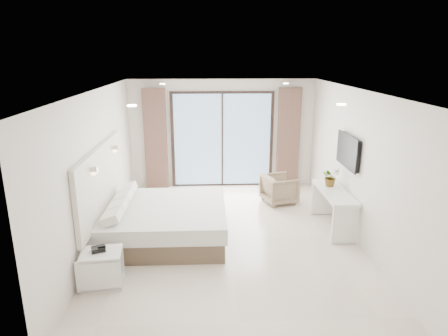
% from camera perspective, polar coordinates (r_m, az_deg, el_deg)
% --- Properties ---
extents(ground, '(6.20, 6.20, 0.00)m').
position_cam_1_polar(ground, '(7.52, 0.71, -9.94)').
color(ground, beige).
rests_on(ground, ground).
extents(room_shell, '(4.62, 6.22, 2.72)m').
position_cam_1_polar(room_shell, '(7.70, -1.05, 3.20)').
color(room_shell, silver).
rests_on(room_shell, ground).
extents(bed, '(2.22, 2.11, 0.76)m').
position_cam_1_polar(bed, '(7.47, -8.61, -7.57)').
color(bed, brown).
rests_on(bed, ground).
extents(nightstand, '(0.62, 0.53, 0.52)m').
position_cam_1_polar(nightstand, '(6.29, -16.97, -13.53)').
color(nightstand, white).
rests_on(nightstand, ground).
extents(phone, '(0.23, 0.21, 0.06)m').
position_cam_1_polar(phone, '(6.18, -17.52, -11.00)').
color(phone, black).
rests_on(phone, nightstand).
extents(console_desk, '(0.48, 1.52, 0.77)m').
position_cam_1_polar(console_desk, '(7.99, 15.39, -4.57)').
color(console_desk, white).
rests_on(console_desk, ground).
extents(plant, '(0.46, 0.48, 0.30)m').
position_cam_1_polar(plant, '(8.14, 14.97, -1.48)').
color(plant, '#33662D').
rests_on(plant, console_desk).
extents(armchair, '(0.82, 0.85, 0.71)m').
position_cam_1_polar(armchair, '(9.17, 7.94, -2.81)').
color(armchair, '#948060').
rests_on(armchair, ground).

